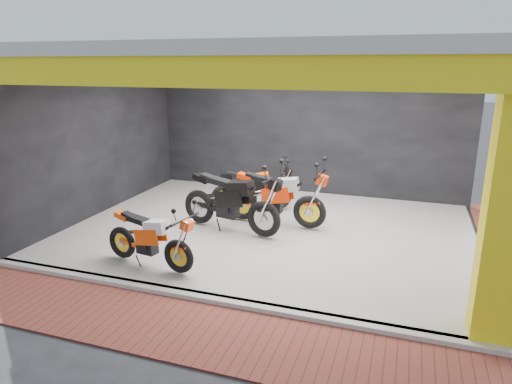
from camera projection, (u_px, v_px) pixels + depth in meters
ground at (235, 273)px, 7.68m from camera, size 80.00×80.00×0.00m
showroom_floor at (270, 231)px, 9.49m from camera, size 8.00×6.00×0.10m
showroom_ceiling at (272, 52)px, 8.52m from camera, size 8.40×6.40×0.20m
back_wall at (306, 129)px, 11.85m from camera, size 8.20×0.20×3.50m
left_wall at (98, 139)px, 10.30m from camera, size 0.20×6.20×3.50m
corner_column at (508, 210)px, 5.35m from camera, size 0.50×0.50×3.50m
header_beam_front at (204, 72)px, 5.87m from camera, size 8.40×0.30×0.40m
header_beam_right at (509, 70)px, 7.36m from camera, size 0.30×6.40×0.40m
floor_kerb at (210, 299)px, 6.74m from camera, size 8.00×0.20×0.10m
paver_front at (186, 329)px, 6.04m from camera, size 9.00×1.40×0.03m
moto_hero at (178, 240)px, 7.28m from camera, size 1.99×1.02×1.16m
moto_row_a at (310, 196)px, 9.23m from camera, size 2.36×0.97×1.42m
moto_row_b at (264, 202)px, 8.76m from camera, size 2.55×1.36×1.48m
moto_row_c at (279, 185)px, 10.51m from camera, size 2.10×1.38×1.21m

